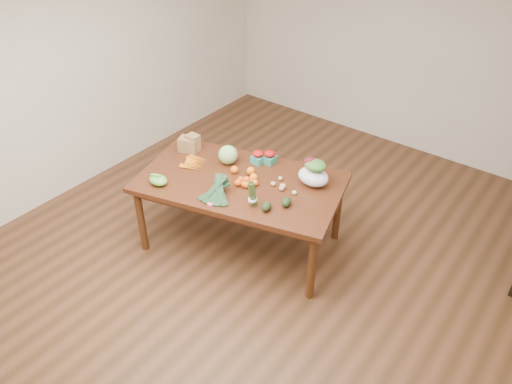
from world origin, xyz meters
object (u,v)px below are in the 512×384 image
Objects in this scene: kale_bunch at (215,192)px; mandarin_cluster at (246,181)px; paper_bag at (189,143)px; salad_bag at (314,174)px; asparagus_bundle at (252,194)px; dining_table at (241,213)px; cabbage at (228,155)px.

mandarin_cluster is at bearing 59.70° from kale_bunch.
kale_bunch is (0.75, -0.46, -0.01)m from paper_bag.
kale_bunch is (-0.09, -0.32, 0.03)m from mandarin_cluster.
salad_bag is at bearing 39.91° from mandarin_cluster.
paper_bag is 0.98× the size of asparagus_bundle.
mandarin_cluster is 0.45× the size of kale_bunch.
asparagus_bundle is (0.33, -0.23, 0.50)m from dining_table.
mandarin_cluster is 0.62× the size of salad_bag.
asparagus_bundle reaches higher than paper_bag.
dining_table is 0.82m from salad_bag.
mandarin_cluster is (0.38, -0.19, -0.04)m from cabbage.
asparagus_bundle is at bearing -33.35° from cabbage.
mandarin_cluster is 0.60m from salad_bag.
salad_bag is at bearing 17.23° from dining_table.
cabbage is (0.46, 0.06, 0.01)m from paper_bag.
paper_bag is 1.33m from salad_bag.
paper_bag reaches higher than dining_table.
mandarin_cluster reaches higher than dining_table.
cabbage is at bearing 103.94° from kale_bunch.
dining_table is at bearing -8.19° from paper_bag.
paper_bag is 0.88m from kale_bunch.
paper_bag reaches higher than mandarin_cluster.
cabbage is at bearing -167.10° from salad_bag.
salad_bag reaches higher than cabbage.
cabbage is 0.73m from asparagus_bundle.
dining_table is 10.26× the size of mandarin_cluster.
cabbage is at bearing 152.87° from mandarin_cluster.
salad_bag reaches higher than mandarin_cluster.
mandarin_cluster is (0.84, -0.14, -0.04)m from paper_bag.
asparagus_bundle is at bearing 5.44° from kale_bunch.
cabbage is (-0.28, 0.17, 0.47)m from dining_table.
dining_table is 0.58m from kale_bunch.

